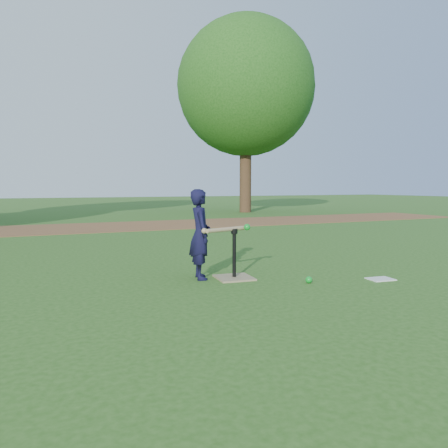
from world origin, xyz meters
name	(u,v)px	position (x,y,z in m)	size (l,w,h in m)	color
ground	(227,279)	(0.00, 0.00, 0.00)	(80.00, 80.00, 0.00)	#285116
dirt_strip	(113,227)	(0.00, 7.50, 0.01)	(24.00, 3.00, 0.01)	brown
child	(200,234)	(-0.28, 0.17, 0.55)	(0.40, 0.26, 1.10)	black
wiffle_ball_ground	(309,280)	(0.78, -0.60, 0.04)	(0.08, 0.08, 0.08)	#0D9523
clipboard	(381,279)	(1.69, -0.80, 0.01)	(0.30, 0.23, 0.01)	silver
batting_tee	(234,270)	(0.10, -0.01, 0.11)	(0.47, 0.47, 0.61)	#93815D
swing_action	(228,229)	(0.01, -0.02, 0.62)	(0.67, 0.24, 0.09)	tan
tree_right	(246,87)	(6.50, 12.00, 5.29)	(5.80, 5.80, 8.21)	#382316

